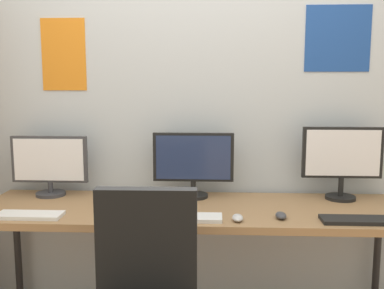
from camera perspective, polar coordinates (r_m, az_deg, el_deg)
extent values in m
cube|color=silver|center=(2.84, 0.36, 5.26)|extent=(4.82, 0.10, 2.60)
cube|color=orange|center=(2.94, -16.28, 11.12)|extent=(0.28, 0.01, 0.45)
cube|color=#1E4799|center=(2.89, 18.37, 12.90)|extent=(0.39, 0.01, 0.40)
cube|color=#936D47|center=(2.52, -0.06, -8.51)|extent=(2.42, 0.68, 0.04)
cylinder|color=#262628|center=(3.18, -21.64, -12.52)|extent=(0.04, 0.04, 0.70)
cylinder|color=#262628|center=(3.10, 22.84, -13.19)|extent=(0.04, 0.04, 0.70)
cube|color=black|center=(1.97, -5.90, -12.48)|extent=(0.44, 0.08, 0.48)
cylinder|color=#38383D|center=(2.89, -17.82, -6.10)|extent=(0.18, 0.18, 0.02)
cylinder|color=#38383D|center=(2.89, -17.85, -5.29)|extent=(0.03, 0.03, 0.06)
cube|color=#38383D|center=(2.86, -17.97, -1.83)|extent=(0.47, 0.03, 0.29)
cube|color=white|center=(2.84, -18.09, -1.89)|extent=(0.43, 0.01, 0.26)
cylinder|color=black|center=(2.72, 0.17, -6.64)|extent=(0.18, 0.18, 0.02)
cylinder|color=black|center=(2.70, 0.17, -5.60)|extent=(0.03, 0.03, 0.08)
cube|color=black|center=(2.67, 0.17, -1.64)|extent=(0.49, 0.03, 0.30)
cube|color=navy|center=(2.65, 0.16, -1.71)|extent=(0.45, 0.01, 0.27)
cylinder|color=black|center=(2.82, 18.66, -6.51)|extent=(0.18, 0.18, 0.02)
cylinder|color=black|center=(2.80, 18.72, -5.21)|extent=(0.03, 0.03, 0.11)
cube|color=black|center=(2.77, 18.89, -0.99)|extent=(0.47, 0.03, 0.31)
cube|color=white|center=(2.75, 18.98, -1.05)|extent=(0.43, 0.01, 0.27)
cube|color=silver|center=(2.48, -20.32, -8.58)|extent=(0.34, 0.13, 0.02)
cube|color=silver|center=(2.29, -0.34, -9.44)|extent=(0.34, 0.13, 0.02)
cube|color=black|center=(2.40, 20.38, -9.16)|extent=(0.34, 0.13, 0.02)
ellipsoid|color=#38383D|center=(2.35, 11.45, -9.00)|extent=(0.06, 0.10, 0.03)
ellipsoid|color=silver|center=(2.28, 5.92, -9.42)|extent=(0.06, 0.10, 0.03)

